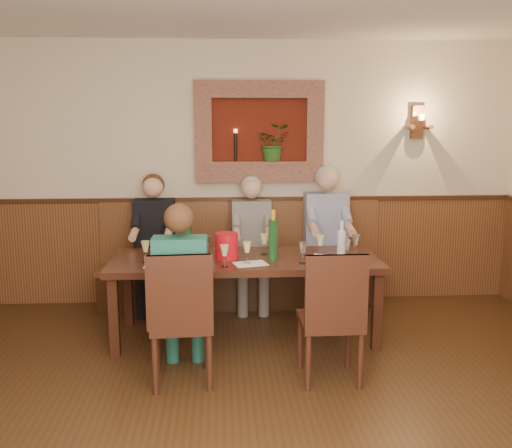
# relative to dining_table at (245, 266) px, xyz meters

# --- Properties ---
(room_shell) EXTENTS (6.04, 6.04, 2.82)m
(room_shell) POSITION_rel_dining_table_xyz_m (0.00, -1.85, 1.21)
(room_shell) COLOR beige
(room_shell) RESTS_ON ground
(wainscoting) EXTENTS (6.02, 6.02, 1.15)m
(wainscoting) POSITION_rel_dining_table_xyz_m (0.00, -1.85, -0.09)
(wainscoting) COLOR #502B17
(wainscoting) RESTS_ON ground
(wall_niche) EXTENTS (1.36, 0.30, 1.06)m
(wall_niche) POSITION_rel_dining_table_xyz_m (0.24, 1.09, 1.13)
(wall_niche) COLOR #57180C
(wall_niche) RESTS_ON ground
(wall_sconce) EXTENTS (0.25, 0.20, 0.35)m
(wall_sconce) POSITION_rel_dining_table_xyz_m (1.90, 1.08, 1.27)
(wall_sconce) COLOR #502B17
(wall_sconce) RESTS_ON ground
(dining_table) EXTENTS (2.40, 0.90, 0.75)m
(dining_table) POSITION_rel_dining_table_xyz_m (0.00, 0.00, 0.00)
(dining_table) COLOR black
(dining_table) RESTS_ON ground
(bench) EXTENTS (3.00, 0.45, 1.11)m
(bench) POSITION_rel_dining_table_xyz_m (0.00, 0.94, -0.35)
(bench) COLOR #381E0F
(bench) RESTS_ON ground
(chair_near_left) EXTENTS (0.49, 0.49, 1.04)m
(chair_near_left) POSITION_rel_dining_table_xyz_m (-0.52, -0.89, -0.37)
(chair_near_left) COLOR black
(chair_near_left) RESTS_ON ground
(chair_near_right) EXTENTS (0.46, 0.46, 1.03)m
(chair_near_right) POSITION_rel_dining_table_xyz_m (0.61, -0.92, -0.38)
(chair_near_right) COLOR black
(chair_near_right) RESTS_ON ground
(person_bench_left) EXTENTS (0.42, 0.52, 1.43)m
(person_bench_left) POSITION_rel_dining_table_xyz_m (-0.91, 0.84, -0.08)
(person_bench_left) COLOR black
(person_bench_left) RESTS_ON ground
(person_bench_mid) EXTENTS (0.41, 0.50, 1.40)m
(person_bench_mid) POSITION_rel_dining_table_xyz_m (0.10, 0.84, -0.10)
(person_bench_mid) COLOR #585351
(person_bench_mid) RESTS_ON ground
(person_bench_right) EXTENTS (0.45, 0.56, 1.50)m
(person_bench_right) POSITION_rel_dining_table_xyz_m (0.90, 0.84, -0.05)
(person_bench_right) COLOR navy
(person_bench_right) RESTS_ON ground
(person_chair_front) EXTENTS (0.40, 0.49, 1.38)m
(person_chair_front) POSITION_rel_dining_table_xyz_m (-0.52, -0.78, -0.11)
(person_chair_front) COLOR #194958
(person_chair_front) RESTS_ON ground
(spittoon_bucket) EXTENTS (0.27, 0.27, 0.23)m
(spittoon_bucket) POSITION_rel_dining_table_xyz_m (-0.17, -0.02, 0.19)
(spittoon_bucket) COLOR red
(spittoon_bucket) RESTS_ON dining_table
(wine_bottle_green_a) EXTENTS (0.09, 0.09, 0.45)m
(wine_bottle_green_a) POSITION_rel_dining_table_xyz_m (0.24, -0.09, 0.27)
(wine_bottle_green_a) COLOR #19471E
(wine_bottle_green_a) RESTS_ON dining_table
(wine_bottle_green_b) EXTENTS (0.09, 0.09, 0.39)m
(wine_bottle_green_b) POSITION_rel_dining_table_xyz_m (-0.52, 0.11, 0.23)
(wine_bottle_green_b) COLOR #19471E
(wine_bottle_green_b) RESTS_ON dining_table
(water_bottle) EXTENTS (0.09, 0.09, 0.39)m
(water_bottle) POSITION_rel_dining_table_xyz_m (0.81, -0.30, 0.23)
(water_bottle) COLOR silver
(water_bottle) RESTS_ON dining_table
(tasting_sheet_a) EXTENTS (0.32, 0.23, 0.00)m
(tasting_sheet_a) POSITION_rel_dining_table_xyz_m (-0.71, -0.21, 0.08)
(tasting_sheet_a) COLOR white
(tasting_sheet_a) RESTS_ON dining_table
(tasting_sheet_b) EXTENTS (0.32, 0.26, 0.00)m
(tasting_sheet_b) POSITION_rel_dining_table_xyz_m (0.03, -0.22, 0.08)
(tasting_sheet_b) COLOR white
(tasting_sheet_b) RESTS_ON dining_table
(tasting_sheet_c) EXTENTS (0.38, 0.33, 0.00)m
(tasting_sheet_c) POSITION_rel_dining_table_xyz_m (0.75, -0.05, 0.08)
(tasting_sheet_c) COLOR white
(tasting_sheet_c) RESTS_ON dining_table
(tasting_sheet_d) EXTENTS (0.30, 0.24, 0.00)m
(tasting_sheet_d) POSITION_rel_dining_table_xyz_m (-0.47, -0.27, 0.08)
(tasting_sheet_d) COLOR white
(tasting_sheet_d) RESTS_ON dining_table
(wine_glass_0) EXTENTS (0.08, 0.08, 0.19)m
(wine_glass_0) POSITION_rel_dining_table_xyz_m (-0.87, -0.12, 0.17)
(wine_glass_0) COLOR #E5E288
(wine_glass_0) RESTS_ON dining_table
(wine_glass_1) EXTENTS (0.08, 0.08, 0.19)m
(wine_glass_1) POSITION_rel_dining_table_xyz_m (-0.81, 0.05, 0.17)
(wine_glass_1) COLOR white
(wine_glass_1) RESTS_ON dining_table
(wine_glass_2) EXTENTS (0.08, 0.08, 0.19)m
(wine_glass_2) POSITION_rel_dining_table_xyz_m (-0.48, -0.23, 0.17)
(wine_glass_2) COLOR #E5E288
(wine_glass_2) RESTS_ON dining_table
(wine_glass_3) EXTENTS (0.08, 0.08, 0.19)m
(wine_glass_3) POSITION_rel_dining_table_xyz_m (-0.35, 0.08, 0.17)
(wine_glass_3) COLOR white
(wine_glass_3) RESTS_ON dining_table
(wine_glass_4) EXTENTS (0.08, 0.08, 0.19)m
(wine_glass_4) POSITION_rel_dining_table_xyz_m (0.01, -0.20, 0.17)
(wine_glass_4) COLOR #E5E288
(wine_glass_4) RESTS_ON dining_table
(wine_glass_5) EXTENTS (0.08, 0.08, 0.19)m
(wine_glass_5) POSITION_rel_dining_table_xyz_m (0.18, 0.13, 0.17)
(wine_glass_5) COLOR #E5E288
(wine_glass_5) RESTS_ON dining_table
(wine_glass_6) EXTENTS (0.08, 0.08, 0.19)m
(wine_glass_6) POSITION_rel_dining_table_xyz_m (0.49, -0.24, 0.17)
(wine_glass_6) COLOR white
(wine_glass_6) RESTS_ON dining_table
(wine_glass_7) EXTENTS (0.08, 0.08, 0.19)m
(wine_glass_7) POSITION_rel_dining_table_xyz_m (0.68, 0.03, 0.17)
(wine_glass_7) COLOR #E5E288
(wine_glass_7) RESTS_ON dining_table
(wine_glass_8) EXTENTS (0.08, 0.08, 0.19)m
(wine_glass_8) POSITION_rel_dining_table_xyz_m (0.89, -0.17, 0.17)
(wine_glass_8) COLOR white
(wine_glass_8) RESTS_ON dining_table
(wine_glass_9) EXTENTS (0.08, 0.08, 0.19)m
(wine_glass_9) POSITION_rel_dining_table_xyz_m (-0.19, -0.31, 0.17)
(wine_glass_9) COLOR #E5E288
(wine_glass_9) RESTS_ON dining_table
(wine_glass_10) EXTENTS (0.08, 0.08, 0.19)m
(wine_glass_10) POSITION_rel_dining_table_xyz_m (-0.49, 0.01, 0.17)
(wine_glass_10) COLOR white
(wine_glass_10) RESTS_ON dining_table
(wine_glass_11) EXTENTS (0.08, 0.08, 0.19)m
(wine_glass_11) POSITION_rel_dining_table_xyz_m (1.02, 0.03, 0.17)
(wine_glass_11) COLOR white
(wine_glass_11) RESTS_ON dining_table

